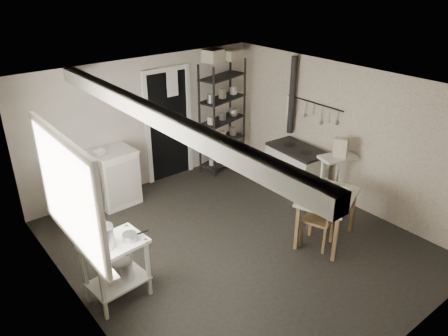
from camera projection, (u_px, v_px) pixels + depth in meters
floor at (237, 243)px, 6.38m from camera, size 5.00×5.00×0.00m
ceiling at (239, 89)px, 5.39m from camera, size 5.00×5.00×0.00m
wall_back at (146, 123)px, 7.65m from camera, size 4.50×0.02×2.30m
wall_front at (409, 263)px, 4.12m from camera, size 4.50×0.02×2.30m
wall_left at (76, 230)px, 4.61m from camera, size 0.02×5.00×2.30m
wall_right at (342, 135)px, 7.15m from camera, size 0.02×5.00×2.30m
window at (67, 193)px, 4.62m from camera, size 0.12×1.76×1.28m
doorway at (169, 126)px, 7.94m from camera, size 0.96×0.10×2.08m
ceiling_beam at (155, 116)px, 4.76m from camera, size 0.18×5.00×0.18m
wallpaper_panel at (342, 135)px, 7.15m from camera, size 0.01×5.00×2.30m
utensil_rail at (314, 103)px, 7.37m from camera, size 0.06×1.20×0.44m
prep_table at (117, 271)px, 5.17m from camera, size 0.75×0.57×0.81m
stockpot at (103, 237)px, 4.87m from camera, size 0.31×0.31×0.26m
saucepan at (130, 237)px, 5.02m from camera, size 0.21×0.21×0.09m
bucket at (123, 271)px, 5.21m from camera, size 0.29×0.29×0.26m
base_cabinets at (94, 184)px, 7.05m from camera, size 1.48×0.69×0.95m
mixing_bowl at (100, 154)px, 6.93m from camera, size 0.29×0.29×0.07m
counter_cup at (68, 165)px, 6.51m from camera, size 0.12×0.12×0.09m
shelf_rack at (223, 121)px, 8.37m from camera, size 1.05×0.61×2.09m
shelf_jar at (212, 102)px, 8.04m from camera, size 0.11×0.11×0.19m
storage_box_a at (213, 66)px, 7.84m from camera, size 0.38×0.35×0.23m
storage_box_b at (231, 65)px, 8.02m from camera, size 0.32×0.30×0.18m
stove at (296, 168)px, 7.65m from camera, size 0.65×1.08×0.82m
stovepipe at (292, 96)px, 7.64m from camera, size 0.11×0.11×1.39m
side_ledge at (335, 184)px, 7.14m from camera, size 0.66×0.46×0.93m
oats_box at (340, 152)px, 6.87m from camera, size 0.20×0.24×0.31m
work_table at (326, 218)px, 6.29m from camera, size 1.15×0.98×0.74m
table_cup at (343, 190)px, 6.16m from camera, size 0.13×0.13×0.09m
chair at (319, 215)px, 6.14m from camera, size 0.50×0.51×0.93m
flour_sack at (223, 155)px, 8.65m from camera, size 0.44×0.38×0.49m
floor_crock at (315, 205)px, 7.21m from camera, size 0.13×0.13×0.14m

